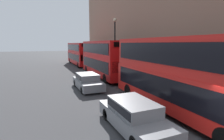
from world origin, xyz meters
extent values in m
cube|color=red|center=(1.60, 4.40, 1.42)|extent=(2.55, 10.79, 2.13)
cube|color=red|center=(1.60, 4.40, 3.46)|extent=(2.50, 10.58, 1.95)
cube|color=black|center=(1.60, 4.40, 1.67)|extent=(2.59, 9.93, 1.19)
cube|color=black|center=(1.60, 4.40, 3.55)|extent=(2.59, 9.93, 1.17)
cylinder|color=black|center=(0.48, 8.20, 0.50)|extent=(0.30, 1.00, 1.00)
cylinder|color=black|center=(2.73, 8.20, 0.50)|extent=(0.30, 1.00, 1.00)
cube|color=red|center=(1.60, 16.82, 1.42)|extent=(2.55, 10.46, 2.14)
cube|color=red|center=(1.60, 16.82, 3.44)|extent=(2.50, 10.26, 1.89)
cube|color=black|center=(1.60, 16.82, 1.68)|extent=(2.59, 9.63, 1.20)
cube|color=black|center=(1.60, 16.82, 3.53)|extent=(2.59, 9.63, 1.14)
cube|color=black|center=(1.60, 11.61, 1.85)|extent=(2.17, 0.06, 1.07)
cube|color=black|center=(1.60, 11.61, 4.01)|extent=(1.78, 0.06, 0.45)
cylinder|color=black|center=(0.48, 13.18, 0.50)|extent=(0.30, 1.00, 1.00)
cylinder|color=black|center=(2.73, 13.18, 0.50)|extent=(0.30, 1.00, 1.00)
cylinder|color=black|center=(0.48, 20.45, 0.50)|extent=(0.30, 1.00, 1.00)
cylinder|color=black|center=(2.73, 20.45, 0.50)|extent=(0.30, 1.00, 1.00)
cube|color=red|center=(1.60, 30.05, 1.38)|extent=(2.55, 11.49, 2.06)
cube|color=red|center=(1.60, 30.05, 3.30)|extent=(2.50, 11.26, 1.79)
cube|color=black|center=(1.60, 30.05, 1.62)|extent=(2.59, 10.57, 1.15)
cube|color=black|center=(1.60, 30.05, 3.39)|extent=(2.59, 10.57, 1.08)
cube|color=black|center=(1.60, 24.33, 1.79)|extent=(2.17, 0.06, 1.03)
cube|color=black|center=(1.60, 24.33, 3.84)|extent=(1.78, 0.06, 0.43)
cylinder|color=black|center=(0.48, 25.90, 0.50)|extent=(0.30, 1.00, 1.00)
cylinder|color=black|center=(2.73, 25.90, 0.50)|extent=(0.30, 1.00, 1.00)
cylinder|color=black|center=(0.48, 34.19, 0.50)|extent=(0.30, 1.00, 1.00)
cylinder|color=black|center=(2.73, 34.19, 0.50)|extent=(0.30, 1.00, 1.00)
cube|color=slate|center=(-1.80, 3.52, 0.51)|extent=(1.86, 4.70, 0.67)
cube|color=slate|center=(-1.80, 3.63, 1.13)|extent=(1.64, 2.58, 0.57)
cube|color=black|center=(-1.80, 3.63, 1.16)|extent=(1.68, 2.45, 0.36)
cylinder|color=black|center=(-0.98, 2.01, 0.32)|extent=(0.22, 0.64, 0.64)
cylinder|color=black|center=(-2.62, 5.02, 0.32)|extent=(0.22, 0.64, 0.64)
cylinder|color=black|center=(-0.98, 5.02, 0.32)|extent=(0.22, 0.64, 0.64)
cube|color=slate|center=(-1.80, 11.81, 0.51)|extent=(1.87, 4.40, 0.66)
cube|color=slate|center=(-1.80, 11.92, 1.12)|extent=(1.65, 2.42, 0.54)
cube|color=black|center=(-1.80, 11.92, 1.14)|extent=(1.68, 2.30, 0.35)
cylinder|color=black|center=(-2.63, 10.40, 0.32)|extent=(0.22, 0.64, 0.64)
cylinder|color=black|center=(-0.97, 10.40, 0.32)|extent=(0.22, 0.64, 0.64)
cylinder|color=black|center=(-2.63, 13.22, 0.32)|extent=(0.22, 0.64, 0.64)
cylinder|color=black|center=(-0.97, 13.22, 0.32)|extent=(0.22, 0.64, 0.64)
cylinder|color=black|center=(3.74, 18.21, 3.47)|extent=(0.18, 0.18, 6.93)
sphere|color=beige|center=(3.74, 18.21, 7.15)|extent=(0.44, 0.44, 0.44)
camera|label=1|loc=(-5.86, -3.28, 4.08)|focal=28.00mm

